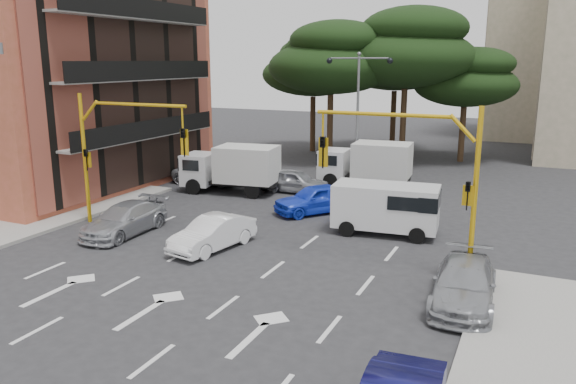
% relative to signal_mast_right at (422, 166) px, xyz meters
% --- Properties ---
extents(ground, '(120.00, 120.00, 0.00)m').
position_rel_signal_mast_right_xyz_m(ground, '(-6.80, -1.99, -3.88)').
color(ground, '#28282B').
rests_on(ground, ground).
extents(median_strip, '(1.40, 6.00, 0.15)m').
position_rel_signal_mast_right_xyz_m(median_strip, '(-6.80, 14.01, -3.81)').
color(median_strip, gray).
rests_on(median_strip, ground).
extents(apartment_orange, '(15.19, 16.15, 13.70)m').
position_rel_signal_mast_right_xyz_m(apartment_orange, '(-24.76, 6.01, 2.97)').
color(apartment_orange, '#A25133').
rests_on(apartment_orange, ground).
extents(pine_left_near, '(9.15, 9.15, 10.23)m').
position_rel_signal_mast_right_xyz_m(pine_left_near, '(-10.75, 19.96, 3.72)').
color(pine_left_near, '#382616').
rests_on(pine_left_near, ground).
extents(pine_center, '(9.98, 9.98, 11.16)m').
position_rel_signal_mast_right_xyz_m(pine_center, '(-5.75, 21.96, 4.41)').
color(pine_center, '#382616').
rests_on(pine_center, ground).
extents(pine_left_far, '(8.32, 8.32, 9.30)m').
position_rel_signal_mast_right_xyz_m(pine_left_far, '(-13.75, 23.96, 3.03)').
color(pine_left_far, '#382616').
rests_on(pine_left_far, ground).
extents(pine_right, '(7.49, 7.49, 8.37)m').
position_rel_signal_mast_right_xyz_m(pine_right, '(-1.75, 23.96, 2.33)').
color(pine_right, '#382616').
rests_on(pine_right, ground).
extents(pine_back, '(9.15, 9.15, 10.23)m').
position_rel_signal_mast_right_xyz_m(pine_back, '(-7.75, 26.96, 3.72)').
color(pine_back, '#382616').
rests_on(pine_back, ground).
extents(signal_mast_right, '(5.79, 0.37, 6.00)m').
position_rel_signal_mast_right_xyz_m(signal_mast_right, '(0.00, 0.00, 0.00)').
color(signal_mast_right, gold).
rests_on(signal_mast_right, ground).
extents(signal_mast_left, '(5.79, 0.37, 6.00)m').
position_rel_signal_mast_right_xyz_m(signal_mast_left, '(-13.61, 0.00, 0.00)').
color(signal_mast_left, gold).
rests_on(signal_mast_left, ground).
extents(street_lamp_center, '(4.16, 0.36, 7.77)m').
position_rel_signal_mast_right_xyz_m(street_lamp_center, '(-6.80, 14.01, 1.54)').
color(street_lamp_center, slate).
rests_on(street_lamp_center, median_strip).
extents(car_white_hatch, '(2.11, 4.20, 1.32)m').
position_rel_signal_mast_right_xyz_m(car_white_hatch, '(-8.02, -0.92, -3.22)').
color(car_white_hatch, white).
rests_on(car_white_hatch, ground).
extents(car_blue_compact, '(3.95, 4.35, 1.44)m').
position_rel_signal_mast_right_xyz_m(car_blue_compact, '(-6.30, 5.91, -3.17)').
color(car_blue_compact, blue).
rests_on(car_blue_compact, ground).
extents(car_silver_wagon, '(1.95, 4.60, 1.32)m').
position_rel_signal_mast_right_xyz_m(car_silver_wagon, '(-12.62, -0.78, -3.22)').
color(car_silver_wagon, '#AAACB2').
rests_on(car_silver_wagon, ground).
extents(car_silver_cross_a, '(4.57, 2.28, 1.24)m').
position_rel_signal_mast_right_xyz_m(car_silver_cross_a, '(-14.80, 9.51, -3.26)').
color(car_silver_cross_a, '#A6A8AE').
rests_on(car_silver_cross_a, ground).
extents(car_silver_cross_b, '(3.94, 1.61, 1.34)m').
position_rel_signal_mast_right_xyz_m(car_silver_cross_b, '(-9.02, 9.56, -3.22)').
color(car_silver_cross_b, '#9C9EA4').
rests_on(car_silver_cross_b, ground).
extents(car_silver_parked, '(2.16, 4.71, 1.33)m').
position_rel_signal_mast_right_xyz_m(car_silver_parked, '(1.90, -2.15, -3.22)').
color(car_silver_parked, '#999BA0').
rests_on(car_silver_parked, ground).
extents(van_white, '(4.65, 2.46, 2.24)m').
position_rel_signal_mast_right_xyz_m(van_white, '(-2.26, 4.01, -2.77)').
color(van_white, silver).
rests_on(van_white, ground).
extents(box_truck_a, '(5.81, 3.07, 2.73)m').
position_rel_signal_mast_right_xyz_m(box_truck_a, '(-12.36, 8.01, -2.52)').
color(box_truck_a, silver).
rests_on(box_truck_a, ground).
extents(box_truck_b, '(5.65, 2.71, 2.70)m').
position_rel_signal_mast_right_xyz_m(box_truck_b, '(-5.80, 12.69, -2.53)').
color(box_truck_b, silver).
rests_on(box_truck_b, ground).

